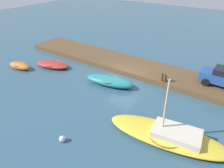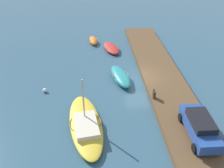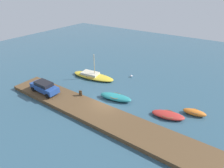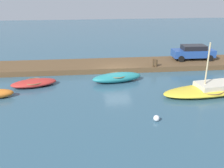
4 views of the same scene
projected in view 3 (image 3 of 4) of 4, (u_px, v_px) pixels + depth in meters
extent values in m
plane|color=#33566B|center=(106.00, 105.00, 23.50)|extent=(84.00, 84.00, 0.00)
cube|color=brown|center=(94.00, 113.00, 21.68)|extent=(27.09, 3.92, 0.51)
ellipsoid|color=gold|center=(93.00, 76.00, 30.34)|extent=(7.68, 3.37, 0.58)
torus|color=olive|center=(93.00, 75.00, 30.26)|extent=(2.75, 2.75, 0.07)
cube|color=beige|center=(90.00, 73.00, 30.37)|extent=(3.02, 2.01, 0.40)
cylinder|color=#C6B284|center=(94.00, 65.00, 29.27)|extent=(0.12, 0.12, 3.63)
ellipsoid|color=teal|center=(116.00, 97.00, 24.47)|extent=(4.61, 2.29, 0.79)
torus|color=olive|center=(116.00, 96.00, 24.36)|extent=(1.83, 1.83, 0.07)
ellipsoid|color=#B72D28|center=(168.00, 115.00, 21.27)|extent=(3.98, 2.42, 0.57)
torus|color=olive|center=(168.00, 114.00, 21.19)|extent=(1.99, 1.99, 0.07)
ellipsoid|color=orange|center=(194.00, 112.00, 21.62)|extent=(2.72, 1.36, 0.67)
torus|color=olive|center=(195.00, 111.00, 21.54)|extent=(1.22, 1.22, 0.07)
cylinder|color=#47331E|center=(80.00, 93.00, 24.52)|extent=(0.24, 0.24, 0.71)
cylinder|color=#47331E|center=(81.00, 93.00, 24.37)|extent=(0.18, 0.18, 0.77)
cube|color=#234793|center=(44.00, 88.00, 25.09)|extent=(4.43, 1.71, 0.75)
cube|color=black|center=(44.00, 84.00, 24.80)|extent=(2.49, 1.48, 0.47)
cylinder|color=black|center=(57.00, 91.00, 25.07)|extent=(0.64, 0.23, 0.64)
cylinder|color=black|center=(47.00, 96.00, 23.90)|extent=(0.64, 0.23, 0.64)
cylinder|color=black|center=(43.00, 85.00, 26.64)|extent=(0.64, 0.23, 0.64)
cylinder|color=black|center=(33.00, 89.00, 25.47)|extent=(0.64, 0.23, 0.64)
sphere|color=silver|center=(131.00, 76.00, 30.62)|extent=(0.39, 0.39, 0.39)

